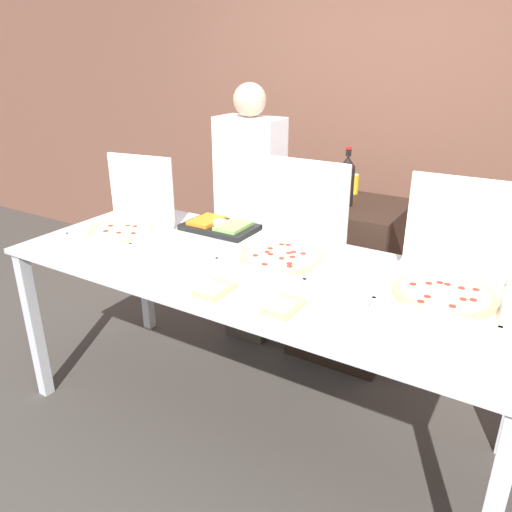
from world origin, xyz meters
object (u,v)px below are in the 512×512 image
(paper_plate_front_right, at_px, (214,290))
(veggie_tray, at_px, (220,226))
(soda_can_silver, at_px, (321,198))
(soda_bottle, at_px, (347,180))
(paper_plate_front_left, at_px, (283,308))
(pizza_box_near_right, at_px, (288,244))
(soda_can_colored, at_px, (353,184))
(pizza_box_near_left, at_px, (449,277))
(pizza_box_far_left, at_px, (127,221))
(person_guest_cap, at_px, (250,215))

(paper_plate_front_right, bearing_deg, veggie_tray, 123.34)
(soda_can_silver, bearing_deg, soda_bottle, 52.32)
(paper_plate_front_right, xyz_separation_m, paper_plate_front_left, (0.32, 0.02, -0.00))
(pizza_box_near_right, relative_size, soda_can_colored, 3.85)
(pizza_box_near_left, xyz_separation_m, soda_can_silver, (-0.84, 0.59, 0.07))
(soda_bottle, bearing_deg, pizza_box_near_right, -89.87)
(paper_plate_front_left, bearing_deg, soda_bottle, 100.93)
(pizza_box_far_left, relative_size, soda_can_silver, 3.86)
(veggie_tray, bearing_deg, pizza_box_near_right, -18.54)
(pizza_box_near_left, bearing_deg, person_guest_cap, 154.35)
(veggie_tray, height_order, soda_can_colored, soda_can_colored)
(paper_plate_front_right, height_order, soda_bottle, soda_bottle)
(pizza_box_near_left, distance_m, paper_plate_front_right, 0.96)
(pizza_box_far_left, height_order, person_guest_cap, person_guest_cap)
(pizza_box_near_right, distance_m, paper_plate_front_right, 0.49)
(soda_can_silver, relative_size, soda_can_colored, 1.00)
(pizza_box_far_left, xyz_separation_m, soda_can_silver, (0.81, 0.74, 0.07))
(veggie_tray, height_order, soda_can_silver, soda_can_silver)
(pizza_box_near_right, distance_m, soda_can_silver, 0.61)
(soda_can_silver, relative_size, person_guest_cap, 0.07)
(veggie_tray, bearing_deg, soda_can_colored, 60.44)
(paper_plate_front_left, distance_m, soda_can_colored, 1.48)
(paper_plate_front_left, relative_size, soda_bottle, 0.64)
(soda_can_silver, bearing_deg, paper_plate_front_left, -72.77)
(pizza_box_near_left, height_order, person_guest_cap, person_guest_cap)
(soda_can_colored, height_order, person_guest_cap, person_guest_cap)
(person_guest_cap, bearing_deg, paper_plate_front_left, 127.52)
(paper_plate_front_right, relative_size, veggie_tray, 0.52)
(paper_plate_front_right, height_order, soda_can_silver, soda_can_silver)
(veggie_tray, relative_size, soda_can_colored, 3.26)
(pizza_box_near_left, distance_m, soda_can_colored, 1.27)
(soda_can_silver, bearing_deg, paper_plate_front_right, -89.46)
(paper_plate_front_left, height_order, veggie_tray, veggie_tray)
(veggie_tray, bearing_deg, person_guest_cap, 97.68)
(pizza_box_near_right, xyz_separation_m, veggie_tray, (-0.52, 0.17, -0.06))
(pizza_box_near_left, height_order, soda_can_colored, pizza_box_near_left)
(pizza_box_near_left, xyz_separation_m, veggie_tray, (-1.26, 0.17, -0.06))
(pizza_box_far_left, bearing_deg, pizza_box_near_right, -0.47)
(person_guest_cap, bearing_deg, pizza_box_far_left, 65.05)
(paper_plate_front_left, height_order, person_guest_cap, person_guest_cap)
(pizza_box_far_left, distance_m, paper_plate_front_right, 0.89)
(pizza_box_near_right, xyz_separation_m, soda_can_silver, (-0.10, 0.59, 0.07))
(pizza_box_far_left, xyz_separation_m, paper_plate_front_left, (1.14, -0.32, -0.06))
(paper_plate_front_right, relative_size, paper_plate_front_left, 0.97)
(veggie_tray, distance_m, person_guest_cap, 0.42)
(paper_plate_front_right, distance_m, soda_can_colored, 1.47)
(pizza_box_far_left, distance_m, veggie_tray, 0.51)
(soda_bottle, distance_m, soda_can_silver, 0.18)
(paper_plate_front_right, bearing_deg, pizza_box_far_left, 157.66)
(pizza_box_near_left, relative_size, pizza_box_near_right, 1.02)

